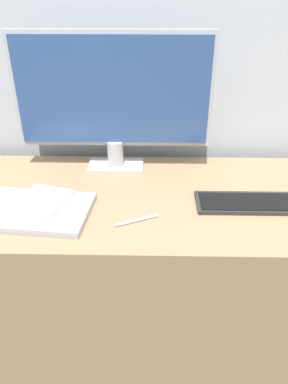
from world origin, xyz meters
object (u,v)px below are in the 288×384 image
object	(u,v)px
keyboard	(249,203)
pen	(137,220)
laptop	(35,211)
ereader	(40,202)
monitor	(113,98)

from	to	relation	value
keyboard	pen	xyz separation A→B (m)	(-0.34, -0.10, -0.00)
laptop	ereader	xyz separation A→B (m)	(0.01, 0.03, 0.02)
laptop	pen	bearing A→B (deg)	-6.27
keyboard	ereader	size ratio (longest dim) A/B	1.57
ereader	pen	distance (m)	0.29
monitor	laptop	distance (m)	0.45
laptop	pen	distance (m)	0.30
keyboard	ereader	distance (m)	0.63
keyboard	laptop	size ratio (longest dim) A/B	0.95
monitor	pen	distance (m)	0.44
monitor	keyboard	xyz separation A→B (m)	(0.43, -0.25, -0.25)
monitor	laptop	world-z (taller)	monitor
ereader	pen	size ratio (longest dim) A/B	1.66
pen	laptop	bearing A→B (deg)	173.73
laptop	keyboard	bearing A→B (deg)	5.75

